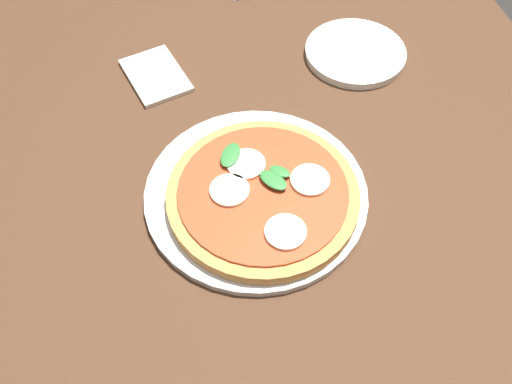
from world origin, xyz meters
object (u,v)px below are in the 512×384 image
Objects in this scene: dining_table at (279,227)px; napkin at (156,75)px; plate_white at (355,53)px; serving_tray at (256,194)px; pizza at (263,195)px.

napkin reaches higher than dining_table.
dining_table is at bearing 142.17° from plate_white.
dining_table is at bearing -100.81° from serving_tray.
napkin is at bearing 26.42° from dining_table.
serving_tray is at bearing -159.09° from napkin.
pizza reaches higher than napkin.
serving_tray is 1.18× the size of pizza.
dining_table is at bearing -73.24° from pizza.
napkin is (0.30, 0.15, 0.09)m from dining_table.
napkin is (0.29, 0.11, -0.00)m from serving_tray.
dining_table is 0.10m from serving_tray.
pizza is at bearing 106.76° from dining_table.
pizza is at bearing 139.31° from plate_white.
pizza is 1.53× the size of plate_white.
pizza is at bearing -158.27° from serving_tray.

